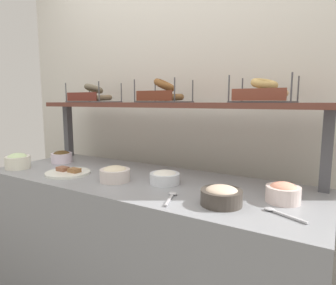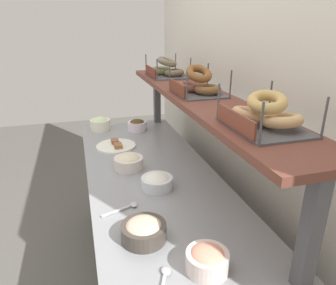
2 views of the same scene
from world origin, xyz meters
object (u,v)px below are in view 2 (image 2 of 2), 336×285
object	(u,v)px
serving_spoon_by_edge	(164,280)
bagel_basket_poppy	(166,70)
bowl_chocolate_spread	(137,125)
bowl_lox_spread	(207,259)
serving_spoon_near_plate	(126,207)
bagel_basket_sesame	(265,115)
bowl_potato_salad	(129,162)
bowl_scallion_spread	(100,123)
serving_plate_white	(116,146)
bagel_basket_cinnamon_raisin	(198,85)
bowl_tuna_salad	(144,230)
bowl_cream_cheese	(157,181)

from	to	relation	value
serving_spoon_by_edge	bagel_basket_poppy	world-z (taller)	bagel_basket_poppy
bowl_chocolate_spread	bowl_lox_spread	world-z (taller)	bowl_lox_spread
serving_spoon_near_plate	bagel_basket_sesame	bearing A→B (deg)	59.51
bowl_potato_salad	bagel_basket_sesame	world-z (taller)	bagel_basket_sesame
bowl_lox_spread	bowl_scallion_spread	world-z (taller)	bowl_scallion_spread
bowl_chocolate_spread	serving_plate_white	size ratio (longest dim) A/B	0.56
bowl_chocolate_spread	serving_spoon_by_edge	size ratio (longest dim) A/B	0.86
serving_spoon_near_plate	bagel_basket_cinnamon_raisin	world-z (taller)	bagel_basket_cinnamon_raisin
bowl_lox_spread	bagel_basket_poppy	world-z (taller)	bagel_basket_poppy
bowl_scallion_spread	bagel_basket_cinnamon_raisin	size ratio (longest dim) A/B	0.52
bowl_chocolate_spread	serving_spoon_near_plate	distance (m)	1.10
bowl_tuna_salad	bowl_chocolate_spread	bearing A→B (deg)	170.05
bowl_potato_salad	bowl_tuna_salad	distance (m)	0.64
bowl_potato_salad	bagel_basket_cinnamon_raisin	xyz separation A→B (m)	(0.08, 0.37, 0.43)
bowl_cream_cheese	serving_spoon_by_edge	size ratio (longest dim) A/B	0.94
bowl_tuna_salad	bagel_basket_sesame	distance (m)	0.62
bowl_tuna_salad	bagel_basket_poppy	distance (m)	1.31
bagel_basket_cinnamon_raisin	bagel_basket_poppy	bearing A→B (deg)	179.53
serving_plate_white	bagel_basket_cinnamon_raisin	xyz separation A→B (m)	(0.43, 0.40, 0.47)
serving_plate_white	serving_spoon_by_edge	xyz separation A→B (m)	(1.21, -0.00, -0.00)
serving_spoon_near_plate	bowl_scallion_spread	bearing A→B (deg)	-179.35
bowl_lox_spread	serving_plate_white	size ratio (longest dim) A/B	0.56
serving_spoon_near_plate	bagel_basket_cinnamon_raisin	bearing A→B (deg)	125.54
bowl_cream_cheese	bagel_basket_sesame	bearing A→B (deg)	34.20
bowl_lox_spread	bowl_cream_cheese	bearing A→B (deg)	-177.97
bowl_potato_salad	bagel_basket_sesame	xyz separation A→B (m)	(0.69, 0.39, 0.44)
bowl_lox_spread	serving_spoon_by_edge	distance (m)	0.16
bowl_scallion_spread	bowl_cream_cheese	bearing A→B (deg)	10.96
bowl_tuna_salad	bagel_basket_cinnamon_raisin	distance (m)	0.82
bowl_potato_salad	bagel_basket_cinnamon_raisin	bearing A→B (deg)	77.42
bowl_cream_cheese	bowl_scallion_spread	bearing A→B (deg)	-169.04
serving_spoon_by_edge	bagel_basket_poppy	xyz separation A→B (m)	(-1.39, 0.41, 0.47)
bowl_scallion_spread	serving_spoon_near_plate	xyz separation A→B (m)	(1.16, 0.01, -0.04)
bowl_lox_spread	bagel_basket_sesame	size ratio (longest dim) A/B	0.47
bagel_basket_sesame	bowl_chocolate_spread	bearing A→B (deg)	-171.03
bowl_potato_salad	bowl_tuna_salad	bearing A→B (deg)	-4.43
bowl_chocolate_spread	bagel_basket_poppy	world-z (taller)	bagel_basket_poppy
serving_plate_white	bagel_basket_poppy	bearing A→B (deg)	113.57
bowl_tuna_salad	serving_spoon_by_edge	xyz separation A→B (m)	(0.23, 0.02, -0.03)
bagel_basket_sesame	bowl_scallion_spread	bearing A→B (deg)	-161.33
bowl_tuna_salad	bowl_lox_spread	size ratio (longest dim) A/B	1.20
bowl_tuna_salad	bagel_basket_cinnamon_raisin	bearing A→B (deg)	142.60
bowl_tuna_salad	serving_spoon_near_plate	xyz separation A→B (m)	(-0.23, -0.03, -0.03)
bowl_chocolate_spread	serving_spoon_by_edge	world-z (taller)	bowl_chocolate_spread
bowl_potato_salad	serving_spoon_near_plate	distance (m)	0.42
bowl_tuna_salad	serving_spoon_by_edge	distance (m)	0.23
serving_spoon_near_plate	serving_plate_white	bearing A→B (deg)	175.91
bowl_potato_salad	bowl_scallion_spread	size ratio (longest dim) A/B	1.07
bowl_cream_cheese	bowl_tuna_salad	xyz separation A→B (m)	(0.38, -0.15, 0.01)
bowl_scallion_spread	serving_spoon_near_plate	world-z (taller)	bowl_scallion_spread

